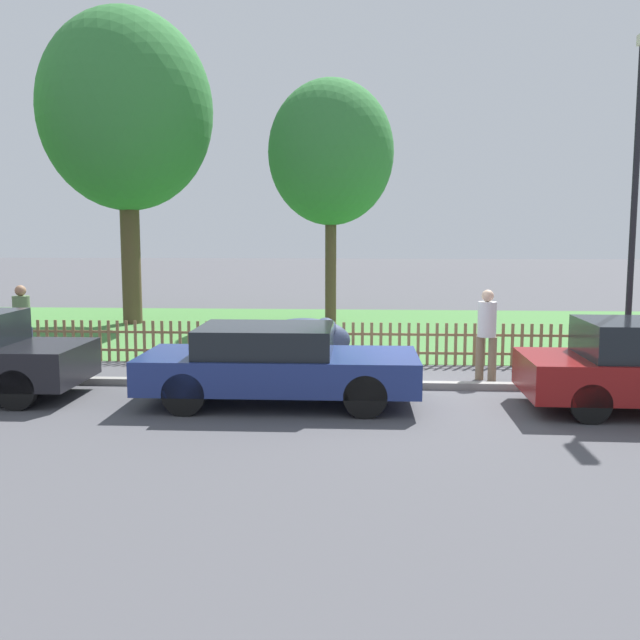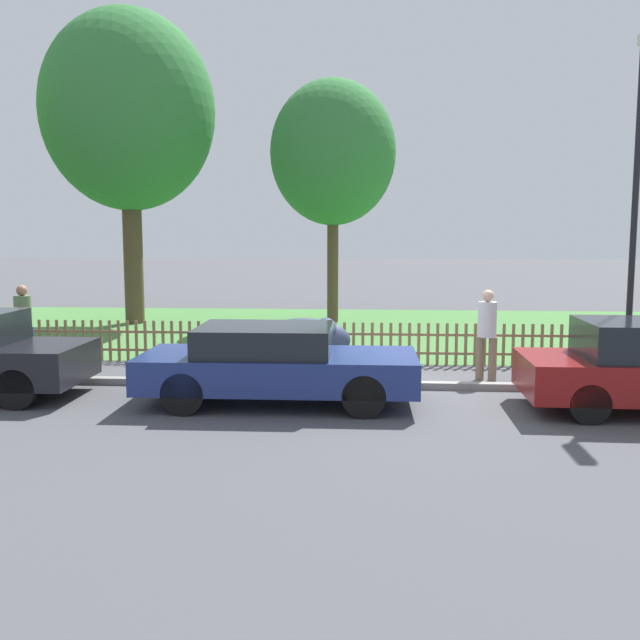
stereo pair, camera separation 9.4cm
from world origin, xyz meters
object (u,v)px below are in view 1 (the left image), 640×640
(tree_mid_park, at_px, (331,153))
(street_lamp, at_px, (638,170))
(covered_motorcycle, at_px, (306,340))
(parked_car_navy_estate, at_px, (276,363))
(pedestrian_by_lamp, at_px, (22,321))
(pedestrian_near_fence, at_px, (487,329))
(tree_behind_motorcycle, at_px, (126,112))

(tree_mid_park, relative_size, street_lamp, 1.18)
(covered_motorcycle, relative_size, street_lamp, 0.32)
(parked_car_navy_estate, xyz_separation_m, covered_motorcycle, (0.27, 2.48, -0.00))
(tree_mid_park, height_order, street_lamp, tree_mid_park)
(tree_mid_park, relative_size, pedestrian_by_lamp, 4.32)
(parked_car_navy_estate, height_order, pedestrian_near_fence, pedestrian_near_fence)
(pedestrian_near_fence, xyz_separation_m, street_lamp, (2.46, -0.21, 2.82))
(tree_behind_motorcycle, bearing_deg, tree_mid_park, 6.71)
(street_lamp, bearing_deg, parked_car_navy_estate, -163.35)
(parked_car_navy_estate, bearing_deg, tree_behind_motorcycle, 119.20)
(street_lamp, bearing_deg, pedestrian_near_fence, 175.21)
(parked_car_navy_estate, relative_size, pedestrian_by_lamp, 2.63)
(tree_mid_park, height_order, pedestrian_near_fence, tree_mid_park)
(tree_behind_motorcycle, bearing_deg, covered_motorcycle, -51.13)
(covered_motorcycle, bearing_deg, pedestrian_by_lamp, 171.55)
(tree_behind_motorcycle, height_order, tree_mid_park, tree_behind_motorcycle)
(tree_mid_park, relative_size, pedestrian_near_fence, 4.28)
(tree_behind_motorcycle, bearing_deg, street_lamp, -34.02)
(pedestrian_near_fence, distance_m, pedestrian_by_lamp, 9.11)
(pedestrian_by_lamp, xyz_separation_m, street_lamp, (11.54, -0.95, 2.83))
(parked_car_navy_estate, distance_m, street_lamp, 7.05)
(pedestrian_by_lamp, bearing_deg, covered_motorcycle, -18.41)
(tree_mid_park, bearing_deg, street_lamp, -56.10)
(tree_behind_motorcycle, height_order, street_lamp, tree_behind_motorcycle)
(parked_car_navy_estate, height_order, tree_behind_motorcycle, tree_behind_motorcycle)
(parked_car_navy_estate, height_order, covered_motorcycle, parked_car_navy_estate)
(covered_motorcycle, distance_m, street_lamp, 6.61)
(parked_car_navy_estate, distance_m, covered_motorcycle, 2.49)
(tree_mid_park, xyz_separation_m, pedestrian_near_fence, (3.24, -8.28, -4.05))
(parked_car_navy_estate, distance_m, tree_behind_motorcycle, 12.34)
(covered_motorcycle, xyz_separation_m, tree_mid_park, (0.10, 7.82, 4.34))
(tree_mid_park, bearing_deg, pedestrian_near_fence, -68.61)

